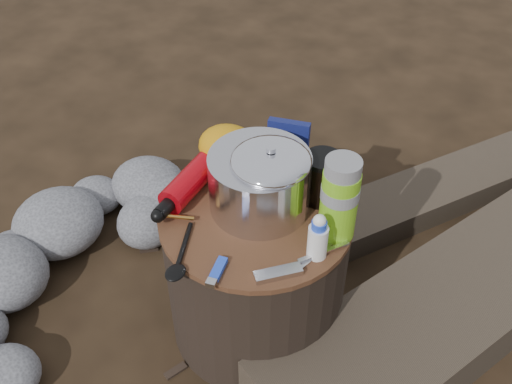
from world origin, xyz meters
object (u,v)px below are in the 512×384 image
at_px(stump, 256,272).
at_px(travel_mug, 322,179).
at_px(thermos, 339,199).
at_px(camping_pot, 270,182).
at_px(fuel_bottle, 193,178).

distance_m(stump, travel_mug, 0.31).
height_order(stump, thermos, thermos).
bearing_deg(travel_mug, camping_pot, -134.99).
relative_size(stump, fuel_bottle, 1.68).
distance_m(thermos, travel_mug, 0.12).
bearing_deg(fuel_bottle, thermos, 3.67).
distance_m(camping_pot, travel_mug, 0.13).
bearing_deg(travel_mug, thermos, -51.42).
distance_m(camping_pot, thermos, 0.16).
xyz_separation_m(stump, camping_pot, (0.02, 0.02, 0.29)).
xyz_separation_m(fuel_bottle, travel_mug, (0.29, 0.10, 0.03)).
relative_size(thermos, travel_mug, 1.65).
height_order(camping_pot, travel_mug, camping_pot).
relative_size(fuel_bottle, travel_mug, 2.17).
xyz_separation_m(fuel_bottle, thermos, (0.36, 0.01, 0.07)).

